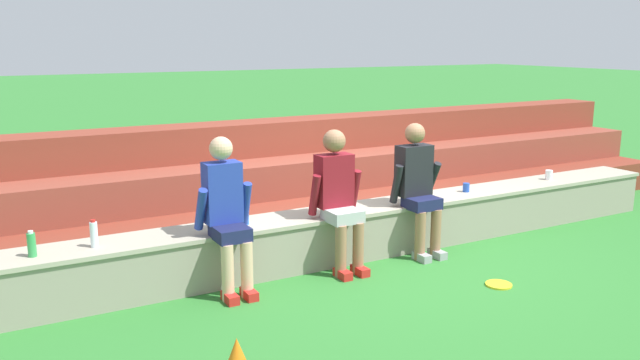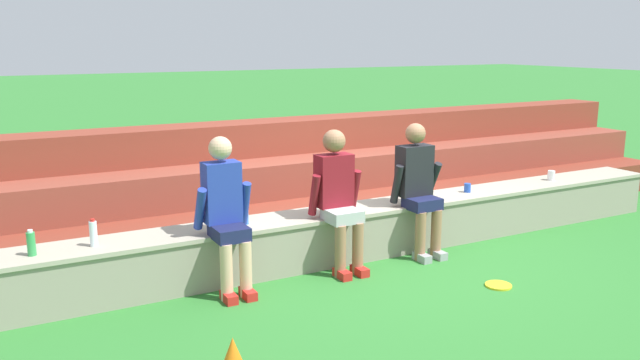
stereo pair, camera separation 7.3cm
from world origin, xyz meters
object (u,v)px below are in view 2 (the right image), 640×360
Objects in this scene: person_left_of_center at (338,195)px; water_bottle_near_left at (93,233)px; person_center at (418,185)px; plastic_cup_left_end at (551,175)px; water_bottle_mid_right at (245,211)px; water_bottle_mid_left at (31,243)px; person_far_left at (226,211)px; plastic_cup_middle at (467,188)px; frisbee at (498,285)px; sports_cone at (233,360)px.

person_left_of_center is 2.29m from water_bottle_near_left.
person_center is 11.50× the size of plastic_cup_left_end.
water_bottle_mid_left is (-1.88, -0.03, -0.02)m from water_bottle_mid_right.
person_far_left is at bearing -8.34° from water_bottle_mid_left.
water_bottle_mid_left is (-1.59, 0.23, -0.13)m from person_far_left.
water_bottle_near_left is at bearing 1.64° from water_bottle_mid_left.
water_bottle_mid_left is at bearing -179.39° from plastic_cup_middle.
water_bottle_mid_left is at bearing 175.64° from person_left_of_center.
person_far_left is 2.62m from frisbee.
person_far_left reaches higher than person_left_of_center.
person_far_left is 1.75m from sports_cone.
frisbee is (1.08, -1.13, -0.75)m from person_left_of_center.
person_far_left is 3.06m from plastic_cup_middle.
water_bottle_near_left is at bearing 167.35° from person_far_left.
person_left_of_center is at bearing 42.64° from sports_cone.
water_bottle_mid_left is at bearing 120.53° from sports_cone.
water_bottle_near_left is at bearing -179.22° from water_bottle_mid_right.
water_bottle_near_left is 0.98× the size of frisbee.
water_bottle_mid_left is 0.69× the size of sports_cone.
frisbee is at bearing -26.27° from person_far_left.
person_left_of_center is 1.90m from plastic_cup_middle.
person_far_left reaches higher than plastic_cup_left_end.
person_far_left is at bearing -179.14° from person_center.
person_center is at bearing -3.08° from water_bottle_mid_left.
water_bottle_near_left is (-1.39, -0.02, -0.01)m from water_bottle_mid_right.
sports_cone is (-4.95, -1.85, -0.42)m from plastic_cup_left_end.
water_bottle_near_left is at bearing 176.21° from person_center.
frisbee is (-2.16, -1.40, -0.57)m from plastic_cup_left_end.
person_far_left is 1.01× the size of person_left_of_center.
water_bottle_mid_right is at bearing 0.78° from water_bottle_near_left.
water_bottle_mid_left is at bearing -178.99° from water_bottle_mid_right.
plastic_cup_left_end reaches higher than frisbee.
person_center is 5.20× the size of water_bottle_mid_right.
person_far_left is 4.42m from plastic_cup_left_end.
person_left_of_center is 1.00× the size of person_center.
sports_cone is at bearing -152.86° from plastic_cup_middle.
sports_cone is at bearing -114.41° from water_bottle_mid_right.
water_bottle_mid_left reaches higher than frisbee.
person_far_left reaches higher than water_bottle_mid_left.
water_bottle_mid_right is at bearing 172.83° from person_center.
water_bottle_mid_left is 0.49m from water_bottle_near_left.
plastic_cup_middle is at bearing 15.68° from person_center.
person_center is 2.28m from plastic_cup_left_end.
frisbee is (1.96, -1.38, -0.64)m from water_bottle_mid_right.
frisbee is 0.78× the size of sports_cone.
water_bottle_mid_right reaches higher than water_bottle_near_left.
frisbee is at bearing -22.05° from water_bottle_near_left.
sports_cone is at bearing -109.13° from person_far_left.
water_bottle_mid_left is 1.80× the size of plastic_cup_left_end.
plastic_cup_middle is at bearing 0.61° from water_bottle_mid_left.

